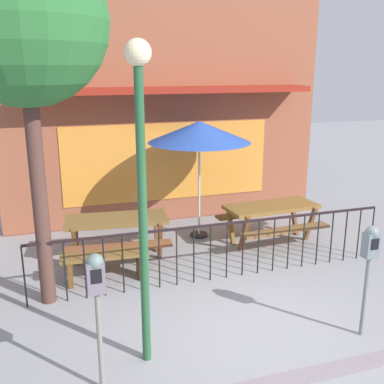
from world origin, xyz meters
The scene contains 12 objects.
ground centered at (0.00, 0.00, 0.00)m, with size 40.00×40.00×0.00m, color gray.
pub_storefront centered at (0.00, 5.04, 2.42)m, with size 7.09×1.25×4.84m.
patio_fence_front centered at (0.00, 1.67, 0.66)m, with size 5.98×0.04×0.97m.
picnic_table_left centered at (-1.44, 3.02, 0.61)m, with size 1.93×1.54×0.79m.
picnic_table_right centered at (1.56, 2.88, 0.61)m, with size 1.89×1.49×0.79m.
patio_umbrella centered at (0.32, 3.62, 2.15)m, with size 2.01×2.01×2.37m.
patio_bench centered at (-1.77, 2.15, 0.35)m, with size 1.42×0.40×0.48m.
parking_meter_near centered at (-2.14, -0.41, 1.22)m, with size 0.18×0.17×1.58m.
parking_meter_far centered at (1.20, -0.40, 1.16)m, with size 0.18×0.17×1.50m.
street_tree centered at (-2.67, 1.75, 3.91)m, with size 2.20×2.20×5.04m.
street_lamp centered at (-1.57, -0.05, 2.41)m, with size 0.28×0.28×3.65m.
curb_edge centered at (0.00, -0.94, 0.00)m, with size 9.92×0.20×0.11m, color gray.
Camera 1 is at (-2.48, -4.68, 3.37)m, focal length 42.27 mm.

